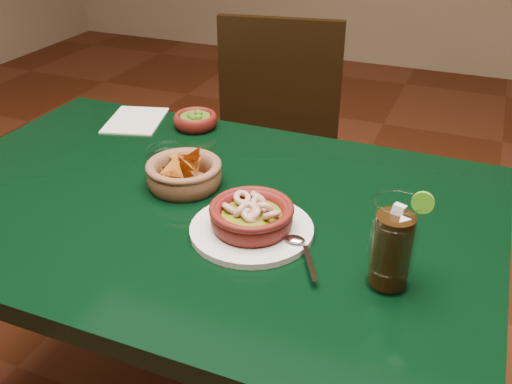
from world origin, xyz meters
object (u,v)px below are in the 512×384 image
at_px(dining_table, 199,240).
at_px(chip_basket, 184,174).
at_px(shrimp_plate, 252,219).
at_px(cola_drink, 392,245).
at_px(dining_chair, 271,155).

height_order(dining_table, chip_basket, chip_basket).
distance_m(dining_table, shrimp_plate, 0.21).
height_order(chip_basket, cola_drink, cola_drink).
height_order(dining_table, shrimp_plate, shrimp_plate).
height_order(dining_chair, cola_drink, dining_chair).
relative_size(dining_table, chip_basket, 6.24).
xyz_separation_m(dining_chair, shrimp_plate, (0.26, -0.78, 0.27)).
xyz_separation_m(dining_table, dining_chair, (-0.11, 0.71, -0.14)).
relative_size(shrimp_plate, chip_basket, 1.44).
height_order(dining_chair, shrimp_plate, dining_chair).
bearing_deg(chip_basket, cola_drink, -19.42).
height_order(shrimp_plate, cola_drink, cola_drink).
relative_size(dining_chair, shrimp_plate, 3.36).
relative_size(dining_chair, cola_drink, 5.18).
relative_size(dining_table, cola_drink, 6.68).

